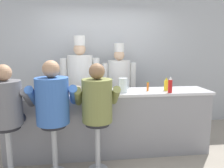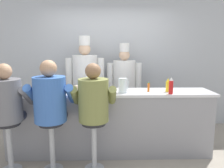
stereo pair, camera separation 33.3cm
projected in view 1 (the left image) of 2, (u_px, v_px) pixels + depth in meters
The scene contains 15 objects.
ground_plane at pixel (112, 161), 3.27m from camera, with size 20.00×20.00×0.00m, color #9E9384.
wall_back at pixel (103, 63), 4.59m from camera, with size 10.00×0.06×2.70m.
diner_counter at pixel (110, 122), 3.47m from camera, with size 3.18×0.58×1.00m.
ketchup_bottle_red at pixel (170, 85), 3.27m from camera, with size 0.06×0.06×0.25m.
mustard_bottle_yellow at pixel (166, 84), 3.43m from camera, with size 0.07×0.07×0.21m.
hot_sauce_bottle_orange at pixel (148, 87), 3.40m from camera, with size 0.03×0.03×0.14m.
water_pitcher_clear at pixel (123, 85), 3.29m from camera, with size 0.15×0.13×0.22m.
breakfast_plate at pixel (55, 92), 3.27m from camera, with size 0.27×0.27×0.05m.
cereal_bowl at pixel (106, 92), 3.23m from camera, with size 0.13×0.13×0.06m.
coffee_mug_tan at pixel (77, 89), 3.38m from camera, with size 0.14×0.09×0.08m.
diner_seated_grey at pixel (7, 106), 2.76m from camera, with size 0.61×0.60×1.47m.
diner_seated_blue at pixel (53, 103), 2.83m from camera, with size 0.64×0.63×1.52m.
diner_seated_olive at pixel (97, 103), 2.90m from camera, with size 0.61×0.60×1.48m.
cook_in_whites_near at pixel (80, 81), 4.17m from camera, with size 0.74×0.47×1.89m.
cook_in_whites_far at pixel (119, 83), 4.37m from camera, with size 0.69×0.44×1.76m.
Camera 1 is at (-0.38, -3.01, 1.67)m, focal length 35.00 mm.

